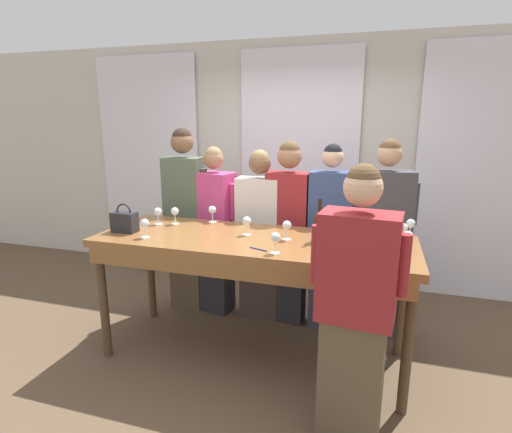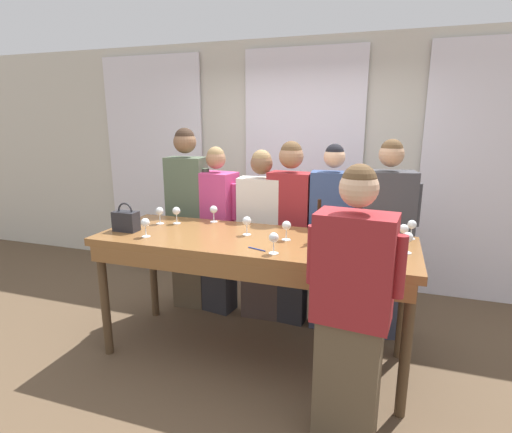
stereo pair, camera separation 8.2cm
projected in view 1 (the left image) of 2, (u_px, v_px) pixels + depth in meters
The scene contains 29 objects.
ground_plane at pixel (253, 354), 3.33m from camera, with size 18.00×18.00×0.00m, color brown.
wall_back at pixel (299, 164), 4.71m from camera, with size 12.00×0.06×2.80m.
curtain_panel_left at pixel (150, 164), 5.22m from camera, with size 1.37×0.03×2.69m.
curtain_panel_center at pixel (298, 169), 4.66m from camera, with size 1.37×0.03×2.69m.
curtain_panel_right at pixel (486, 176), 4.11m from camera, with size 1.37×0.03×2.69m.
tasting_bar at pixel (252, 251), 3.09m from camera, with size 2.46×0.86×1.02m.
wine_bottle at pixel (319, 226), 2.98m from camera, with size 0.08×0.08×0.32m.
handbag at pixel (125, 221), 3.24m from camera, with size 0.20×0.11×0.24m.
wine_glass_front_left at pixel (212, 210), 3.54m from camera, with size 0.07×0.07×0.15m.
wine_glass_front_mid at pixel (175, 212), 3.47m from camera, with size 0.07×0.07×0.15m.
wine_glass_front_right at pixel (344, 222), 3.13m from camera, with size 0.07×0.07×0.15m.
wine_glass_center_left at pixel (287, 226), 3.02m from camera, with size 0.07×0.07×0.15m.
wine_glass_center_mid at pixel (408, 237), 2.74m from camera, with size 0.07×0.07×0.15m.
wine_glass_center_right at pixel (247, 222), 3.14m from camera, with size 0.07×0.07×0.15m.
wine_glass_back_left at pixel (403, 229), 2.95m from camera, with size 0.07×0.07×0.15m.
wine_glass_back_mid at pixel (158, 212), 3.46m from camera, with size 0.07×0.07×0.15m.
wine_glass_back_right at pixel (145, 224), 3.07m from camera, with size 0.07×0.07×0.15m.
wine_glass_near_host at pixel (276, 238), 2.71m from camera, with size 0.07×0.07×0.15m.
wine_glass_by_bottle at pixel (355, 224), 3.08m from camera, with size 0.07×0.07×0.15m.
wine_glass_by_handbag at pixel (411, 224), 3.07m from camera, with size 0.07×0.07×0.15m.
pen at pixel (258, 249), 2.81m from camera, with size 0.14×0.06×0.01m.
guest_olive_jacket at pixel (185, 217), 3.99m from camera, with size 0.49×0.26×1.84m.
guest_pink_top at pixel (215, 230), 3.93m from camera, with size 0.48×0.32×1.66m.
guest_cream_sweater at pixel (260, 234), 3.80m from camera, with size 0.54×0.24×1.65m.
guest_striped_shirt at pixel (288, 230), 3.71m from camera, with size 0.51×0.25×1.73m.
guest_navy_coat at pixel (329, 236), 3.61m from camera, with size 0.50×0.25×1.71m.
guest_beige_cap at pixel (383, 239), 3.47m from camera, with size 0.55×0.32×1.76m.
host_pouring at pixel (355, 308), 2.28m from camera, with size 0.55×0.30×1.69m.
potted_plant at pixel (147, 246), 5.22m from camera, with size 0.26×0.26×0.57m.
Camera 1 is at (0.89, -2.83, 1.91)m, focal length 28.00 mm.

